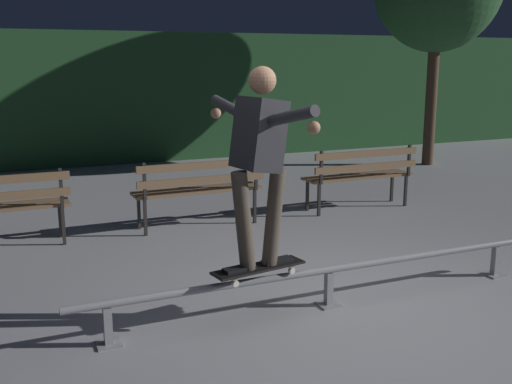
# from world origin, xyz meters

# --- Properties ---
(ground_plane) EXTENTS (90.00, 90.00, 0.00)m
(ground_plane) POSITION_xyz_m (0.00, 0.00, 0.00)
(ground_plane) COLOR #99999E
(hedge_backdrop) EXTENTS (24.00, 1.20, 2.58)m
(hedge_backdrop) POSITION_xyz_m (0.00, 8.62, 1.29)
(hedge_backdrop) COLOR #234C28
(hedge_backdrop) RESTS_ON ground
(grind_rail) EXTENTS (4.33, 0.18, 0.35)m
(grind_rail) POSITION_xyz_m (0.00, 0.22, 0.27)
(grind_rail) COLOR gray
(grind_rail) RESTS_ON ground
(skateboard) EXTENTS (0.80, 0.33, 0.09)m
(skateboard) POSITION_xyz_m (-0.64, 0.22, 0.42)
(skateboard) COLOR black
(skateboard) RESTS_ON grind_rail
(skateboarder) EXTENTS (0.63, 1.39, 1.56)m
(skateboarder) POSITION_xyz_m (-0.64, 0.22, 1.36)
(skateboarder) COLOR black
(skateboarder) RESTS_ON skateboard
(park_bench_left_center) EXTENTS (1.60, 0.43, 0.88)m
(park_bench_left_center) POSITION_xyz_m (-0.23, 2.97, 0.54)
(park_bench_left_center) COLOR #282623
(park_bench_left_center) RESTS_ON ground
(park_bench_right_center) EXTENTS (1.60, 0.43, 0.88)m
(park_bench_right_center) POSITION_xyz_m (2.10, 2.97, 0.54)
(park_bench_right_center) COLOR #282623
(park_bench_right_center) RESTS_ON ground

